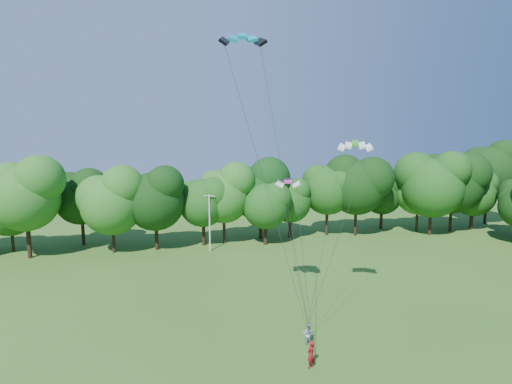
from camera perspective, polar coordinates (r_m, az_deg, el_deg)
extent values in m
cylinder|color=silver|center=(51.21, -6.64, -4.44)|extent=(0.18, 0.18, 7.38)
cube|color=silver|center=(50.57, -6.71, -0.56)|extent=(1.40, 0.61, 0.08)
imported|color=maroon|center=(27.60, 7.86, -21.99)|extent=(0.79, 0.72, 1.80)
imported|color=#97A8D1|center=(30.16, 7.43, -19.46)|extent=(0.96, 0.90, 1.57)
cube|color=#058CA4|center=(26.68, -1.96, 21.38)|extent=(2.93, 1.52, 0.64)
cube|color=green|center=(31.71, 13.99, 6.76)|extent=(2.78, 2.07, 0.51)
cube|color=#CD3998|center=(33.56, 4.62, 1.59)|extent=(2.24, 1.62, 0.36)
cylinder|color=#322413|center=(57.59, 0.66, -4.55)|extent=(0.40, 0.40, 4.33)
ellipsoid|color=#0E330F|center=(56.63, 0.67, 1.10)|extent=(8.66, 8.66, 9.45)
cylinder|color=#302213|center=(66.76, 22.00, -3.58)|extent=(0.42, 0.42, 3.91)
ellipsoid|color=#27641E|center=(65.98, 22.24, 0.81)|extent=(7.82, 7.82, 8.53)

